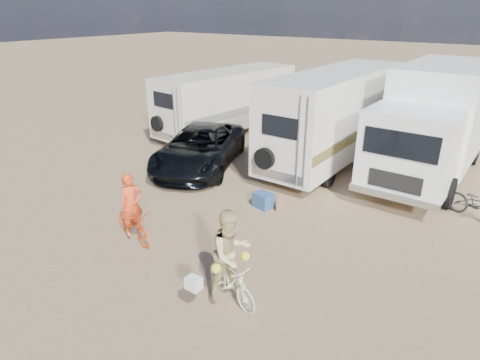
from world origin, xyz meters
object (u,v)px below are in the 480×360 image
Objects in this scene: dark_suv at (200,148)px; bike_parked at (479,205)px; rider_man at (132,211)px; crate at (286,205)px; rider_woman at (231,262)px; bike_man at (134,224)px; rv_left at (227,103)px; rv_main at (334,118)px; box_truck at (433,124)px; cooler at (263,200)px; bike_woman at (231,281)px.

dark_suv is 2.91× the size of bike_parked.
crate is at bearing -17.58° from rider_man.
rider_woman reaches higher than bike_parked.
rv_left is at bearing 38.45° from bike_man.
crate is at bearing 142.30° from bike_parked.
bike_man is 0.91× the size of rider_woman.
crate is (0.67, -4.73, -1.53)m from rv_main.
dark_suv is 5.40m from bike_man.
box_truck reaches higher than bike_man.
rider_woman is 3.32× the size of cooler.
rv_main reaches higher than rider_man.
rider_woman reaches higher than dark_suv.
bike_man is at bearing 99.36° from bike_woman.
bike_man is (3.98, -9.29, -0.98)m from rv_left.
rider_man is 0.88× the size of bike_parked.
bike_parked is at bearing -9.64° from rv_left.
crate is at bearing -17.58° from bike_man.
rider_man is 9.39m from bike_parked.
rv_left is at bearing 55.16° from rider_woman.
bike_man is at bearing -122.82° from crate.
bike_parked is (5.34, -2.20, -1.22)m from rv_main.
dark_suv is at bearing 62.82° from rider_woman.
cooler is at bearing -161.53° from crate.
box_truck is 4.73× the size of rider_man.
rv_left reaches higher than cooler.
bike_man is 1.04× the size of rider_man.
bike_woman is 0.46m from rider_woman.
rider_man reaches higher than cooler.
box_truck is 4.16× the size of bike_parked.
box_truck is 3.64m from bike_parked.
rv_main is 4.26× the size of rider_woman.
bike_man is 0.37m from rider_man.
box_truck is 4.12× the size of rider_woman.
cooler is at bearing -11.21° from bike_man.
bike_man is at bearing -90.66° from dark_suv.
bike_man is (-5.03, -8.90, -1.44)m from box_truck.
bike_man reaches higher than cooler.
rider_woman is (-1.57, -9.42, -0.95)m from box_truck.
crate is (4.40, -1.32, -0.57)m from dark_suv.
bike_parked is 4.16× the size of crate.
rv_left is 1.38× the size of dark_suv.
rider_woman is at bearing 175.86° from bike_parked.
crate is at bearing -35.48° from rv_left.
bike_parked is (2.00, -2.69, -1.40)m from box_truck.
bike_man is 0.92× the size of bike_parked.
bike_woman is at bearing -77.60° from rv_main.
bike_woman is at bearing 0.00° from rider_woman.
rv_main is 4.30× the size of bike_parked.
cooler is at bearing 141.16° from bike_parked.
rv_left is 11.48m from bike_parked.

